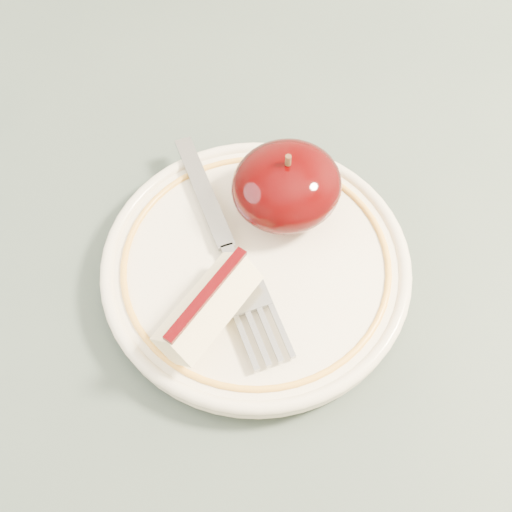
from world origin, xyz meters
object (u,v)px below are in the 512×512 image
plate (256,267)px  fork (227,248)px  apple_half (287,186)px  table (143,418)px

plate → fork: size_ratio=1.10×
plate → fork: fork is taller
plate → apple_half: size_ratio=2.74×
apple_half → fork: apple_half is taller
apple_half → table: bearing=-162.7°
table → apple_half: size_ratio=11.99×
table → plate: plate is taller
fork → plate: bearing=-135.5°
table → fork: fork is taller
table → plate: (0.11, 0.02, 0.10)m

